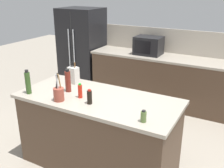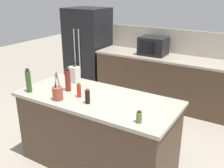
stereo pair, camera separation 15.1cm
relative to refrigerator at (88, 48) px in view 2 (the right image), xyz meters
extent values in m
plane|color=gray|center=(1.79, -2.25, -0.86)|extent=(14.00, 14.00, 0.00)
cube|color=#4C3828|center=(2.09, -0.05, -0.41)|extent=(3.21, 0.62, 0.90)
cube|color=#9E9384|center=(2.09, -0.05, 0.06)|extent=(3.25, 0.66, 0.04)
cube|color=#B2A899|center=(2.09, 0.27, 0.31)|extent=(3.21, 0.03, 0.46)
cube|color=#4C3828|center=(1.79, -2.25, -0.41)|extent=(1.87, 0.81, 0.90)
cube|color=#9E9384|center=(1.79, -2.25, 0.06)|extent=(1.93, 0.87, 0.04)
cube|color=black|center=(0.00, 0.00, 0.00)|extent=(0.86, 0.72, 1.73)
cube|color=#2D2D2D|center=(0.00, -0.36, 0.00)|extent=(0.01, 0.00, 1.64)
cylinder|color=#ADB2B7|center=(-0.06, -0.38, 0.00)|extent=(0.02, 0.02, 0.95)
cylinder|color=#ADB2B7|center=(0.06, -0.38, 0.00)|extent=(0.02, 0.02, 0.95)
cube|color=black|center=(1.56, -0.05, 0.24)|extent=(0.50, 0.38, 0.34)
cube|color=black|center=(1.51, -0.24, 0.24)|extent=(0.31, 0.01, 0.24)
cube|color=beige|center=(1.26, -1.99, 0.19)|extent=(0.14, 0.11, 0.22)
cylinder|color=black|center=(1.23, -1.99, 0.33)|extent=(0.02, 0.02, 0.07)
cylinder|color=black|center=(1.26, -1.99, 0.33)|extent=(0.02, 0.02, 0.07)
cylinder|color=brown|center=(1.29, -2.00, 0.33)|extent=(0.02, 0.02, 0.07)
cylinder|color=brown|center=(1.46, -2.54, 0.15)|extent=(0.12, 0.12, 0.15)
cylinder|color=olive|center=(1.47, -2.53, 0.31)|extent=(0.01, 0.05, 0.18)
cylinder|color=black|center=(1.44, -2.53, 0.31)|extent=(0.01, 0.05, 0.18)
cylinder|color=#B2B2B7|center=(1.46, -2.55, 0.31)|extent=(0.01, 0.03, 0.18)
cylinder|color=maroon|center=(1.38, -2.27, 0.20)|extent=(0.07, 0.07, 0.26)
cylinder|color=black|center=(1.38, -2.27, 0.35)|extent=(0.05, 0.05, 0.03)
cylinder|color=red|center=(1.62, -2.35, 0.15)|extent=(0.05, 0.05, 0.16)
cylinder|color=green|center=(1.62, -2.35, 0.24)|extent=(0.03, 0.03, 0.02)
cylinder|color=#567038|center=(2.48, -2.54, 0.13)|extent=(0.06, 0.06, 0.11)
cylinder|color=black|center=(2.48, -2.54, 0.19)|extent=(0.04, 0.04, 0.02)
cylinder|color=black|center=(1.81, -2.44, 0.15)|extent=(0.06, 0.06, 0.15)
cylinder|color=#B22319|center=(1.81, -2.44, 0.24)|extent=(0.04, 0.04, 0.02)
cylinder|color=#2D4C1E|center=(1.00, -2.55, 0.21)|extent=(0.06, 0.06, 0.27)
cylinder|color=black|center=(1.00, -2.55, 0.36)|extent=(0.04, 0.04, 0.03)
camera|label=1|loc=(3.29, -4.62, 1.30)|focal=42.00mm
camera|label=2|loc=(3.42, -4.55, 1.30)|focal=42.00mm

